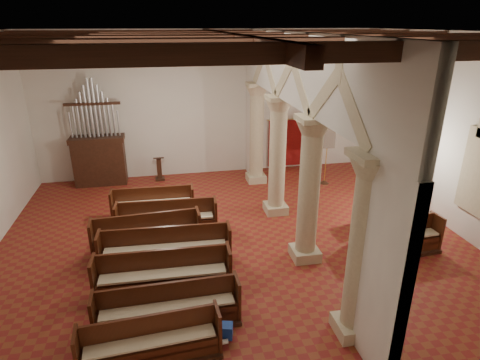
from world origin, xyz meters
name	(u,v)px	position (x,y,z in m)	size (l,w,h in m)	color
floor	(233,238)	(0.00, 0.00, 0.00)	(14.00, 14.00, 0.00)	maroon
ceiling	(231,32)	(0.00, 0.00, 6.00)	(14.00, 14.00, 0.00)	black
wall_back	(207,105)	(0.00, 6.00, 3.00)	(14.00, 0.02, 6.00)	silver
wall_front	(304,260)	(0.00, -6.00, 3.00)	(14.00, 0.02, 6.00)	silver
wall_right	(451,132)	(7.00, 0.00, 3.00)	(0.02, 12.00, 6.00)	silver
ceiling_beams	(231,39)	(0.00, 0.00, 5.82)	(13.80, 11.80, 0.30)	#3C1F13
arcade	(294,122)	(1.80, 0.00, 3.56)	(0.90, 11.90, 6.00)	beige
window_right_a	(480,173)	(6.98, -1.50, 2.20)	(0.03, 1.00, 2.20)	#377D5B
window_right_b	(402,136)	(6.98, 2.50, 2.20)	(0.03, 1.00, 2.20)	#377D5B
window_back	(318,119)	(5.00, 5.98, 2.20)	(1.00, 0.03, 2.20)	#377D5B
pipe_organ	(99,152)	(-4.50, 5.50, 1.37)	(2.10, 0.85, 4.40)	#3C1F13
lectern	(159,170)	(-2.16, 5.45, 0.44)	(0.44, 0.44, 1.06)	#391A12
dossal_curtain	(286,143)	(3.50, 5.92, 1.17)	(1.80, 0.07, 2.17)	maroon
processional_banner	(326,164)	(4.53, 3.72, 0.83)	(0.60, 0.77, 2.65)	#3C1F13
hymnal_box_a	(225,331)	(-0.92, -4.21, 0.25)	(0.31, 0.25, 0.31)	#16249A
hymnal_box_b	(213,287)	(-0.96, -2.69, 0.26)	(0.32, 0.26, 0.32)	navy
hymnal_box_c	(215,248)	(-0.66, -0.92, 0.25)	(0.30, 0.25, 0.30)	#153895
tube_heater_a	(204,346)	(-1.39, -4.44, 0.16)	(0.10, 0.10, 1.00)	white
tube_heater_b	(196,292)	(-1.39, -2.68, 0.16)	(0.09, 0.09, 0.86)	silver
nave_pew_0	(152,348)	(-2.41, -4.47, 0.32)	(2.76, 0.84, 0.98)	#3C1F13
nave_pew_1	(169,314)	(-2.05, -3.55, 0.34)	(3.13, 0.75, 1.02)	#3C1F13
nave_pew_2	(164,281)	(-2.13, -2.40, 0.38)	(3.28, 0.85, 1.15)	#3C1F13
nave_pew_3	(166,254)	(-2.04, -1.17, 0.37)	(3.53, 0.91, 1.12)	#3C1F13
nave_pew_4	(148,240)	(-2.55, -0.33, 0.38)	(3.09, 0.93, 1.15)	#3C1F13
nave_pew_5	(167,224)	(-1.96, 0.64, 0.36)	(3.12, 0.88, 1.09)	#3C1F13
nave_pew_6	(153,208)	(-2.40, 1.95, 0.34)	(2.77, 0.78, 1.04)	#3C1F13
aisle_pew_0	(409,241)	(4.84, -1.77, 0.36)	(1.85, 0.83, 1.07)	#3C1F13
aisle_pew_1	(390,232)	(4.63, -1.16, 0.35)	(2.04, 0.82, 1.04)	#3C1F13
aisle_pew_2	(382,216)	(4.91, -0.15, 0.34)	(1.72, 0.72, 1.00)	#3C1F13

